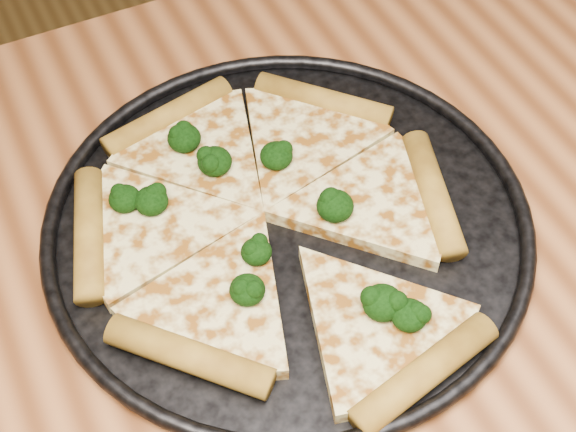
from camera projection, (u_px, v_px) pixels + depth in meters
name	position (u px, v px, depth m)	size (l,w,h in m)	color
pizza_pan	(288.00, 222.00, 0.68)	(0.39, 0.39, 0.02)	black
pizza	(270.00, 219.00, 0.67)	(0.32, 0.36, 0.02)	#DED088
broccoli_florets	(261.00, 217.00, 0.66)	(0.17, 0.26, 0.02)	black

